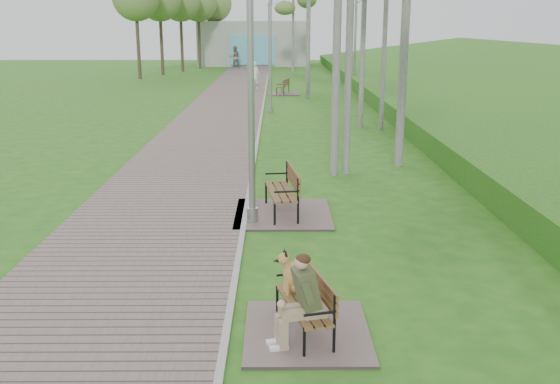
# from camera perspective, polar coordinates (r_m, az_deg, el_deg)

# --- Properties ---
(ground) EXTENTS (120.00, 120.00, 0.00)m
(ground) POSITION_cam_1_polar(r_m,az_deg,el_deg) (9.41, -4.18, -8.34)
(ground) COLOR #255B18
(ground) RESTS_ON ground
(walkway) EXTENTS (3.50, 67.00, 0.04)m
(walkway) POSITION_cam_1_polar(r_m,az_deg,el_deg) (30.43, -4.85, 8.04)
(walkway) COLOR #6D5C58
(walkway) RESTS_ON ground
(kerb) EXTENTS (0.10, 67.00, 0.05)m
(kerb) POSITION_cam_1_polar(r_m,az_deg,el_deg) (30.34, -1.53, 8.08)
(kerb) COLOR #999993
(kerb) RESTS_ON ground
(embankment) EXTENTS (14.00, 70.00, 1.60)m
(embankment) POSITION_cam_1_polar(r_m,az_deg,el_deg) (31.01, 21.36, 7.16)
(embankment) COLOR #478525
(embankment) RESTS_ON ground
(building_north) EXTENTS (10.00, 5.20, 4.00)m
(building_north) POSITION_cam_1_polar(r_m,az_deg,el_deg) (59.65, -2.44, 13.42)
(building_north) COLOR #9E9E99
(building_north) RESTS_ON ground
(bench_main) EXTENTS (1.55, 1.72, 1.35)m
(bench_main) POSITION_cam_1_polar(r_m,az_deg,el_deg) (7.79, 1.89, -10.48)
(bench_main) COLOR #6D5C58
(bench_main) RESTS_ON ground
(bench_second) EXTENTS (1.92, 2.14, 1.18)m
(bench_second) POSITION_cam_1_polar(r_m,az_deg,el_deg) (12.57, 0.12, -1.13)
(bench_second) COLOR #6D5C58
(bench_second) RESTS_ON ground
(bench_third) EXTENTS (1.69, 1.88, 1.04)m
(bench_third) POSITION_cam_1_polar(r_m,az_deg,el_deg) (34.74, 0.27, 9.25)
(bench_third) COLOR #6D5C58
(bench_third) RESTS_ON ground
(lamp_post_near) EXTENTS (0.21, 0.21, 5.45)m
(lamp_post_near) POSITION_cam_1_polar(r_m,az_deg,el_deg) (11.57, -2.67, 9.19)
(lamp_post_near) COLOR gray
(lamp_post_near) RESTS_ON ground
(lamp_post_second) EXTENTS (0.18, 0.18, 4.74)m
(lamp_post_second) POSITION_cam_1_polar(r_m,az_deg,el_deg) (27.12, -0.86, 11.89)
(lamp_post_second) COLOR gray
(lamp_post_second) RESTS_ON ground
(lamp_post_third) EXTENTS (0.20, 0.20, 5.08)m
(lamp_post_third) POSITION_cam_1_polar(r_m,az_deg,el_deg) (42.82, -1.01, 13.28)
(lamp_post_third) COLOR gray
(lamp_post_third) RESTS_ON ground
(pedestrian_near) EXTENTS (0.64, 0.47, 1.63)m
(pedestrian_near) POSITION_cam_1_polar(r_m,az_deg,el_deg) (37.34, -2.34, 10.60)
(pedestrian_near) COLOR white
(pedestrian_near) RESTS_ON ground
(pedestrian_far) EXTENTS (1.10, 0.95, 1.93)m
(pedestrian_far) POSITION_cam_1_polar(r_m,az_deg,el_deg) (55.36, -4.17, 12.20)
(pedestrian_far) COLOR slate
(pedestrian_far) RESTS_ON ground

